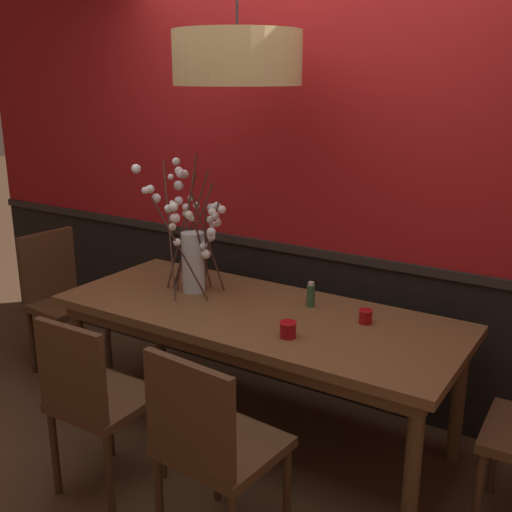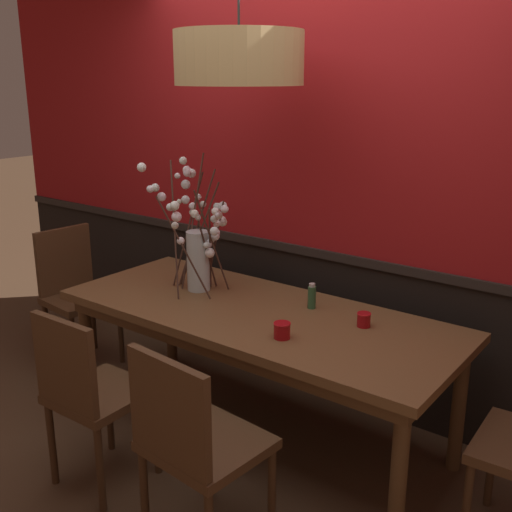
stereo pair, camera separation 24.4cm
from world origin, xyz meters
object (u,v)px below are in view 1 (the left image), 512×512
Objects in this scene: chair_far_side_left at (289,294)px; candle_holder_nearer_center at (366,316)px; chair_near_side_left at (94,397)px; chair_near_side_right at (211,442)px; candle_holder_nearer_edge at (288,329)px; condiment_bottle at (311,295)px; dining_table at (256,324)px; chair_head_west_end at (60,294)px; vase_with_blossoms at (193,245)px; pendant_lamp at (237,58)px; chair_far_side_right at (381,308)px.

candle_holder_nearer_center is (0.85, -0.73, 0.27)m from chair_far_side_left.
chair_near_side_right is at bearing -1.28° from chair_near_side_left.
candle_holder_nearer_edge is 0.60× the size of condiment_bottle.
condiment_bottle is at bearing 43.17° from dining_table.
chair_head_west_end is at bearing 145.33° from chair_near_side_left.
dining_table is at bearing -7.84° from vase_with_blossoms.
chair_near_side_right is 12.79× the size of candle_holder_nearer_center.
vase_with_blossoms reaches higher than condiment_bottle.
chair_far_side_right is at bearing 58.98° from pendant_lamp.
chair_far_side_right is 1.24m from vase_with_blossoms.
candle_holder_nearer_edge is at bearing -93.07° from chair_far_side_right.
pendant_lamp is (-0.45, 0.88, 1.48)m from chair_near_side_right.
chair_near_side_left is 1.03× the size of chair_far_side_left.
chair_head_west_end is at bearing -175.75° from candle_holder_nearer_center.
chair_near_side_right is at bearing -49.11° from vase_with_blossoms.
condiment_bottle is at bearing 61.50° from chair_near_side_left.
vase_with_blossoms reaches higher than chair_far_side_right.
chair_head_west_end reaches higher than chair_far_side_left.
pendant_lamp is (-0.34, -0.17, 1.20)m from condiment_bottle.
vase_with_blossoms is at bearing -168.40° from condiment_bottle.
chair_head_west_end is (-1.24, -0.89, 0.04)m from chair_far_side_left.
candle_holder_nearer_center is at bearing 4.25° from chair_head_west_end.
chair_near_side_right is at bearing -84.02° from condiment_bottle.
chair_near_side_right is at bearing -70.11° from chair_far_side_left.
candle_holder_nearer_edge reaches higher than candle_holder_nearer_center.
vase_with_blossoms is (-0.83, -0.79, 0.46)m from chair_far_side_right.
chair_head_west_end is 1.21× the size of vase_with_blossoms.
chair_near_side_left reaches higher than chair_far_side_left.
chair_far_side_right reaches higher than candle_holder_nearer_center.
chair_near_side_left is 0.99× the size of chair_near_side_right.
chair_near_side_left is at bearing 178.72° from chair_near_side_right.
candle_holder_nearer_center is at bearing 47.35° from chair_near_side_left.
chair_head_west_end is at bearing 155.78° from chair_near_side_right.
candle_holder_nearer_edge is at bearing -60.72° from chair_far_side_left.
chair_far_side_left is at bearing 88.41° from chair_near_side_left.
pendant_lamp reaches higher than chair_far_side_right.
chair_far_side_right is 1.75m from pendant_lamp.
candle_holder_nearer_edge is at bearing -28.91° from pendant_lamp.
vase_with_blossoms is 5.60× the size of condiment_bottle.
chair_far_side_left is 1.14× the size of vase_with_blossoms.
candle_holder_nearer_edge is (-0.01, 0.63, 0.25)m from chair_near_side_right.
chair_far_side_left is 0.94× the size of pendant_lamp.
chair_head_west_end is 1.88m from candle_holder_nearer_edge.
chair_near_side_left is 1.45m from chair_head_west_end.
chair_near_side_left is at bearing -118.50° from condiment_bottle.
vase_with_blossoms is at bearing 3.97° from chair_head_west_end.
vase_with_blossoms is 9.33× the size of candle_holder_nearer_edge.
dining_table is 0.58m from candle_holder_nearer_center.
chair_far_side_right is 13.55× the size of candle_holder_nearer_center.
candle_holder_nearer_edge is at bearing 91.14° from chair_near_side_right.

